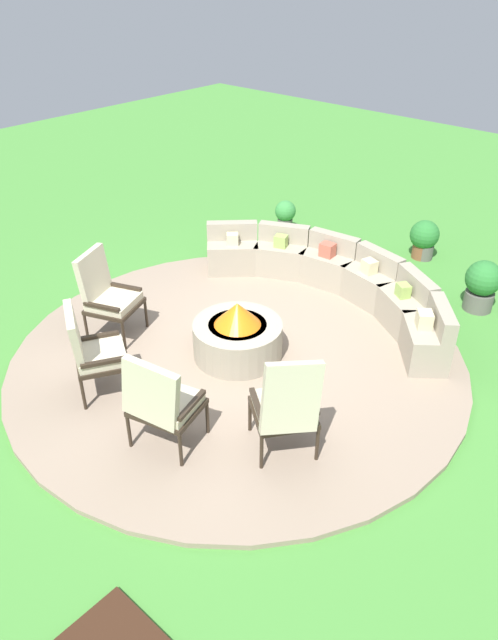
% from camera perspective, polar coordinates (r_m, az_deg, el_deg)
% --- Properties ---
extents(ground_plane, '(24.00, 24.00, 0.00)m').
position_cam_1_polar(ground_plane, '(7.13, -1.08, -3.70)').
color(ground_plane, '#478C38').
extents(patio_circle, '(5.36, 5.36, 0.06)m').
position_cam_1_polar(patio_circle, '(7.11, -1.08, -3.51)').
color(patio_circle, gray).
rests_on(patio_circle, ground_plane).
extents(fire_pit, '(1.05, 1.05, 0.71)m').
position_cam_1_polar(fire_pit, '(6.94, -1.10, -1.48)').
color(fire_pit, '#9E937F').
rests_on(fire_pit, patio_circle).
extents(curved_stone_bench, '(4.04, 1.48, 0.71)m').
position_cam_1_polar(curved_stone_bench, '(8.14, 8.35, 3.82)').
color(curved_stone_bench, '#9E937F').
rests_on(curved_stone_bench, patio_circle).
extents(lounge_chair_front_left, '(0.75, 0.75, 1.10)m').
position_cam_1_polar(lounge_chair_front_left, '(7.40, -13.56, 2.51)').
color(lounge_chair_front_left, '#2D2319').
rests_on(lounge_chair_front_left, patio_circle).
extents(lounge_chair_front_right, '(0.76, 0.77, 1.07)m').
position_cam_1_polar(lounge_chair_front_right, '(6.43, -14.89, -2.75)').
color(lounge_chair_front_right, '#2D2319').
rests_on(lounge_chair_front_right, patio_circle).
extents(lounge_chair_back_left, '(0.74, 0.69, 1.08)m').
position_cam_1_polar(lounge_chair_back_left, '(5.61, -8.48, -7.69)').
color(lounge_chair_back_left, '#2D2319').
rests_on(lounge_chair_back_left, patio_circle).
extents(lounge_chair_back_right, '(0.79, 0.82, 1.15)m').
position_cam_1_polar(lounge_chair_back_right, '(5.48, 3.63, -8.18)').
color(lounge_chair_back_right, '#2D2319').
rests_on(lounge_chair_back_right, patio_circle).
extents(potted_plant_0, '(0.35, 0.35, 0.56)m').
position_cam_1_polar(potted_plant_0, '(10.28, 3.51, 10.08)').
color(potted_plant_0, '#605B56').
rests_on(potted_plant_0, ground_plane).
extents(potted_plant_1, '(0.45, 0.45, 0.62)m').
position_cam_1_polar(potted_plant_1, '(9.72, 16.51, 7.62)').
color(potted_plant_1, brown).
rests_on(potted_plant_1, ground_plane).
extents(potted_plant_2, '(0.34, 0.34, 0.55)m').
position_cam_1_polar(potted_plant_2, '(9.71, 16.70, 7.30)').
color(potted_plant_2, '#605B56').
rests_on(potted_plant_2, ground_plane).
extents(potted_plant_3, '(0.48, 0.48, 0.71)m').
position_cam_1_polar(potted_plant_3, '(8.48, 21.55, 3.27)').
color(potted_plant_3, '#605B56').
rests_on(potted_plant_3, ground_plane).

